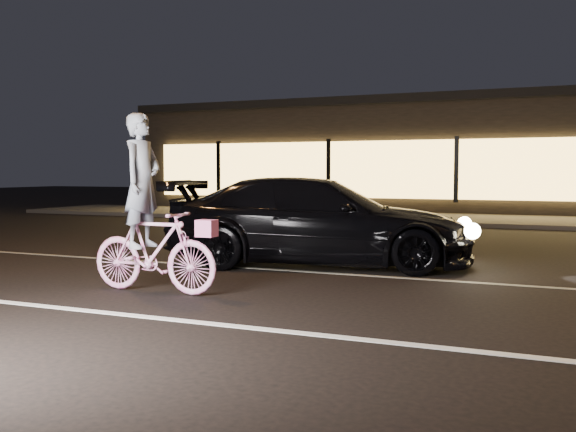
% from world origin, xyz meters
% --- Properties ---
extents(ground, '(90.00, 90.00, 0.00)m').
position_xyz_m(ground, '(0.00, 0.00, 0.00)').
color(ground, black).
rests_on(ground, ground).
extents(lane_stripe_near, '(60.00, 0.12, 0.01)m').
position_xyz_m(lane_stripe_near, '(0.00, -1.50, 0.00)').
color(lane_stripe_near, silver).
rests_on(lane_stripe_near, ground).
extents(lane_stripe_far, '(60.00, 0.10, 0.01)m').
position_xyz_m(lane_stripe_far, '(0.00, 2.00, 0.00)').
color(lane_stripe_far, gray).
rests_on(lane_stripe_far, ground).
extents(sidewalk, '(30.00, 4.00, 0.12)m').
position_xyz_m(sidewalk, '(0.00, 13.00, 0.06)').
color(sidewalk, '#383533').
rests_on(sidewalk, ground).
extents(storefront, '(25.40, 8.42, 4.20)m').
position_xyz_m(storefront, '(0.00, 18.97, 2.15)').
color(storefront, black).
rests_on(storefront, ground).
extents(cyclist, '(1.80, 0.62, 2.27)m').
position_xyz_m(cyclist, '(-1.63, -0.30, 0.81)').
color(cyclist, '#E33397').
rests_on(cyclist, ground).
extents(sedan, '(5.27, 3.02, 1.44)m').
position_xyz_m(sedan, '(-0.49, 2.77, 0.72)').
color(sedan, black).
rests_on(sedan, ground).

